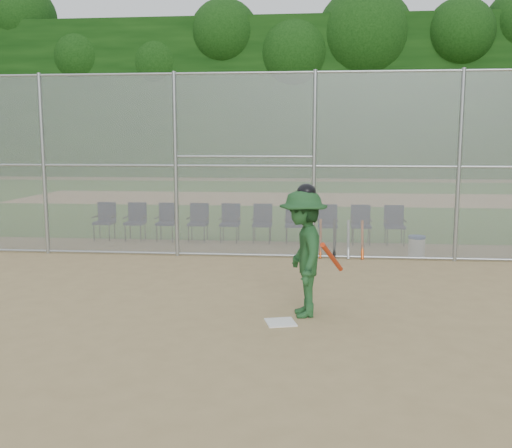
# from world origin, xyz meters

# --- Properties ---
(ground) EXTENTS (100.00, 100.00, 0.00)m
(ground) POSITION_xyz_m (0.00, 0.00, 0.00)
(ground) COLOR tan
(ground) RESTS_ON ground
(grass_strip) EXTENTS (100.00, 100.00, 0.00)m
(grass_strip) POSITION_xyz_m (0.00, 18.00, 0.01)
(grass_strip) COLOR #33641E
(grass_strip) RESTS_ON ground
(dirt_patch_far) EXTENTS (24.00, 24.00, 0.00)m
(dirt_patch_far) POSITION_xyz_m (0.00, 18.00, 0.01)
(dirt_patch_far) COLOR tan
(dirt_patch_far) RESTS_ON ground
(backstop_fence) EXTENTS (16.09, 0.09, 4.00)m
(backstop_fence) POSITION_xyz_m (0.00, 5.00, 2.07)
(backstop_fence) COLOR gray
(backstop_fence) RESTS_ON ground
(treeline) EXTENTS (81.00, 60.00, 11.00)m
(treeline) POSITION_xyz_m (0.00, 20.00, 5.50)
(treeline) COLOR black
(treeline) RESTS_ON ground
(home_plate) EXTENTS (0.49, 0.49, 0.02)m
(home_plate) POSITION_xyz_m (0.54, 0.46, 0.01)
(home_plate) COLOR white
(home_plate) RESTS_ON ground
(batter_at_plate) EXTENTS (1.00, 1.40, 1.93)m
(batter_at_plate) POSITION_xyz_m (0.84, 0.86, 0.93)
(batter_at_plate) COLOR #1E4B23
(batter_at_plate) RESTS_ON ground
(water_cooler) EXTENTS (0.37, 0.37, 0.47)m
(water_cooler) POSITION_xyz_m (3.27, 5.34, 0.24)
(water_cooler) COLOR white
(water_cooler) RESTS_ON ground
(spare_bats) EXTENTS (0.96, 0.34, 0.84)m
(spare_bats) POSITION_xyz_m (1.61, 5.09, 0.42)
(spare_bats) COLOR #D84C14
(spare_bats) RESTS_ON ground
(chair_0) EXTENTS (0.54, 0.52, 0.96)m
(chair_0) POSITION_xyz_m (-4.35, 6.83, 0.48)
(chair_0) COLOR #0E1435
(chair_0) RESTS_ON ground
(chair_1) EXTENTS (0.54, 0.52, 0.96)m
(chair_1) POSITION_xyz_m (-3.53, 6.83, 0.48)
(chair_1) COLOR #0E1435
(chair_1) RESTS_ON ground
(chair_2) EXTENTS (0.54, 0.52, 0.96)m
(chair_2) POSITION_xyz_m (-2.71, 6.83, 0.48)
(chair_2) COLOR #0E1435
(chair_2) RESTS_ON ground
(chair_3) EXTENTS (0.54, 0.52, 0.96)m
(chair_3) POSITION_xyz_m (-1.90, 6.83, 0.48)
(chair_3) COLOR #0E1435
(chair_3) RESTS_ON ground
(chair_4) EXTENTS (0.54, 0.52, 0.96)m
(chair_4) POSITION_xyz_m (-1.08, 6.83, 0.48)
(chair_4) COLOR #0E1435
(chair_4) RESTS_ON ground
(chair_5) EXTENTS (0.54, 0.52, 0.96)m
(chair_5) POSITION_xyz_m (-0.27, 6.83, 0.48)
(chair_5) COLOR #0E1435
(chair_5) RESTS_ON ground
(chair_6) EXTENTS (0.54, 0.52, 0.96)m
(chair_6) POSITION_xyz_m (0.55, 6.83, 0.48)
(chair_6) COLOR #0E1435
(chair_6) RESTS_ON ground
(chair_7) EXTENTS (0.54, 0.52, 0.96)m
(chair_7) POSITION_xyz_m (1.37, 6.83, 0.48)
(chair_7) COLOR #0E1435
(chair_7) RESTS_ON ground
(chair_8) EXTENTS (0.54, 0.52, 0.96)m
(chair_8) POSITION_xyz_m (2.18, 6.83, 0.48)
(chair_8) COLOR #0E1435
(chair_8) RESTS_ON ground
(chair_9) EXTENTS (0.54, 0.52, 0.96)m
(chair_9) POSITION_xyz_m (3.00, 6.83, 0.48)
(chair_9) COLOR #0E1435
(chair_9) RESTS_ON ground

